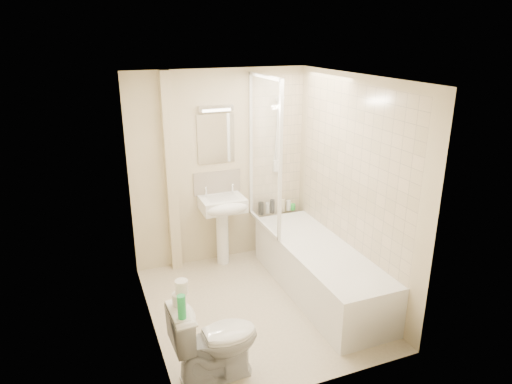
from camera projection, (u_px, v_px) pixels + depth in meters
name	position (u px, v px, depth m)	size (l,w,h in m)	color
floor	(258.00, 306.00, 4.91)	(2.50, 2.50, 0.00)	beige
wall_back	(220.00, 169.00, 5.61)	(2.20, 0.02, 2.40)	beige
wall_left	(145.00, 218.00, 4.13)	(0.02, 2.50, 2.40)	beige
wall_right	(353.00, 189.00, 4.89)	(0.02, 2.50, 2.40)	beige
ceiling	(258.00, 78.00, 4.11)	(2.20, 2.50, 0.02)	white
tile_back	(276.00, 146.00, 5.78)	(0.70, 0.01, 1.75)	beige
tile_right	(352.00, 168.00, 4.83)	(0.01, 2.10, 1.75)	beige
pipe_boxing	(171.00, 175.00, 5.34)	(0.12, 0.12, 2.40)	beige
splashback	(217.00, 182.00, 5.64)	(0.60, 0.01, 0.30)	beige
mirror	(216.00, 139.00, 5.46)	(0.46, 0.01, 0.60)	white
strip_light	(216.00, 108.00, 5.31)	(0.42, 0.07, 0.07)	silver
bathtub	(319.00, 269.00, 5.09)	(0.70, 2.10, 0.55)	white
shower_screen	(264.00, 155.00, 5.27)	(0.04, 0.92, 1.80)	white
shower_fixture	(278.00, 137.00, 5.70)	(0.10, 0.16, 0.99)	white
pedestal_sink	(223.00, 212.00, 5.55)	(0.53, 0.48, 1.02)	white
bottle_black_a	(261.00, 208.00, 5.89)	(0.07, 0.07, 0.17)	black
bottle_white_a	(268.00, 208.00, 5.93)	(0.05, 0.05, 0.15)	silver
bottle_black_b	(272.00, 206.00, 5.95)	(0.06, 0.06, 0.18)	black
bottle_cream	(283.00, 205.00, 6.00)	(0.06, 0.06, 0.17)	beige
bottle_white_b	(289.00, 205.00, 6.04)	(0.06, 0.06, 0.14)	white
bottle_green	(292.00, 207.00, 6.07)	(0.07, 0.07, 0.08)	green
toilet	(215.00, 340.00, 3.79)	(0.74, 0.44, 0.74)	white
toilet_roll_lower	(179.00, 299.00, 3.61)	(0.11, 0.11, 0.10)	white
toilet_roll_upper	(182.00, 287.00, 3.59)	(0.10, 0.10, 0.11)	white
green_bottle	(182.00, 307.00, 3.42)	(0.06, 0.06, 0.19)	#27BF5B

